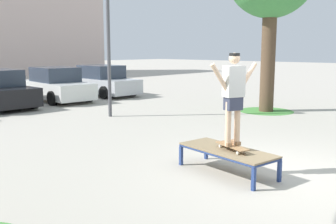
{
  "coord_description": "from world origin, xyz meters",
  "views": [
    {
      "loc": [
        -6.6,
        -3.14,
        2.31
      ],
      "look_at": [
        -0.63,
        2.28,
        1.0
      ],
      "focal_mm": 41.53,
      "sensor_mm": 36.0,
      "label": 1
    }
  ],
  "objects": [
    {
      "name": "skate_box",
      "position": [
        -0.63,
        0.78,
        0.41
      ],
      "size": [
        1.06,
        2.0,
        0.46
      ],
      "color": "navy",
      "rests_on": "ground"
    },
    {
      "name": "light_post",
      "position": [
        1.87,
        7.26,
        3.83
      ],
      "size": [
        0.36,
        0.36,
        5.83
      ],
      "color": "#4C4C51",
      "rests_on": "ground"
    },
    {
      "name": "car_silver",
      "position": [
        5.68,
        12.47,
        0.69
      ],
      "size": [
        2.1,
        4.29,
        1.5
      ],
      "color": "#B7BABF",
      "rests_on": "ground"
    },
    {
      "name": "skater",
      "position": [
        -0.65,
        0.67,
        1.53
      ],
      "size": [
        0.96,
        0.44,
        1.69
      ],
      "color": "beige",
      "rests_on": "skateboard"
    },
    {
      "name": "grass_patch_near_right",
      "position": [
        6.55,
        3.82,
        0.0
      ],
      "size": [
        2.03,
        2.03,
        0.01
      ],
      "primitive_type": "cylinder",
      "color": "#47893D",
      "rests_on": "ground"
    },
    {
      "name": "car_white",
      "position": [
        2.95,
        12.34,
        0.69
      ],
      "size": [
        2.26,
        4.36,
        1.5
      ],
      "color": "silver",
      "rests_on": "ground"
    },
    {
      "name": "ground_plane",
      "position": [
        0.0,
        0.0,
        0.0
      ],
      "size": [
        120.0,
        120.0,
        0.0
      ],
      "primitive_type": "plane",
      "color": "#B2AA9E"
    },
    {
      "name": "skateboard",
      "position": [
        -0.65,
        0.66,
        0.54
      ],
      "size": [
        0.48,
        0.82,
        0.09
      ],
      "color": "#9E754C",
      "rests_on": "skate_box"
    }
  ]
}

